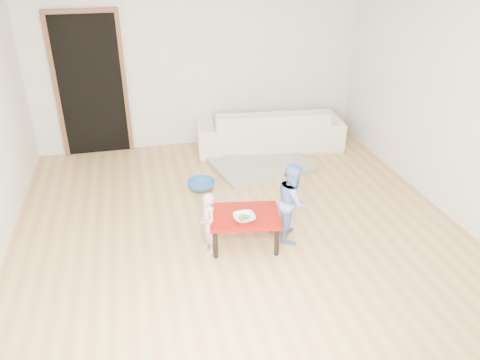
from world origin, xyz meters
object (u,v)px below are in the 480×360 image
object	(u,v)px
basin	(202,185)
bowl	(244,218)
sofa	(269,127)
child_pink	(208,224)
child_blue	(293,201)
red_table	(245,229)

from	to	relation	value
basin	bowl	bearing A→B (deg)	-81.20
bowl	basin	xyz separation A→B (m)	(-0.22, 1.45, -0.34)
sofa	child_pink	xyz separation A→B (m)	(-1.40, -2.55, 0.02)
bowl	basin	distance (m)	1.50
child_blue	bowl	bearing A→B (deg)	120.87
bowl	child_blue	size ratio (longest dim) A/B	0.26
red_table	basin	bearing A→B (deg)	100.62
sofa	child_pink	bearing A→B (deg)	66.52
child_blue	basin	size ratio (longest dim) A/B	2.37
bowl	child_pink	distance (m)	0.38
child_pink	child_blue	distance (m)	0.95
child_pink	basin	size ratio (longest dim) A/B	1.86
basin	child_blue	bearing A→B (deg)	-58.88
red_table	basin	xyz separation A→B (m)	(-0.25, 1.35, -0.13)
sofa	child_blue	xyz separation A→B (m)	(-0.46, -2.47, 0.11)
child_pink	red_table	bearing A→B (deg)	84.23
child_pink	basin	world-z (taller)	child_pink
bowl	child_blue	distance (m)	0.59
sofa	child_pink	distance (m)	2.91
red_table	sofa	bearing A→B (deg)	68.15
child_pink	sofa	bearing A→B (deg)	137.93
child_blue	red_table	bearing A→B (deg)	111.08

